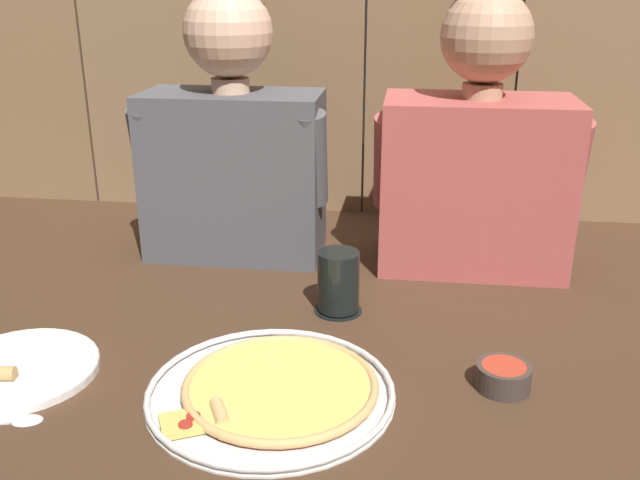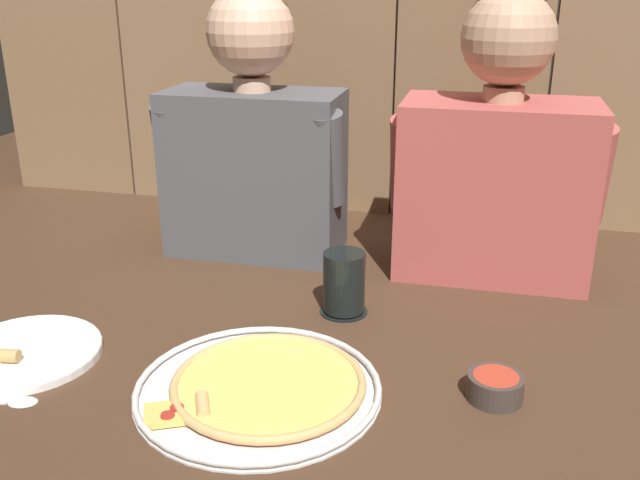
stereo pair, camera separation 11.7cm
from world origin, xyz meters
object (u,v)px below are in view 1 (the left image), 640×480
object	(u,v)px
pizza_tray	(274,389)
drinking_glass	(338,282)
dipping_bowl	(503,375)
diner_left	(233,135)
dinner_plate	(19,369)
diner_right	(478,148)

from	to	relation	value
pizza_tray	drinking_glass	size ratio (longest dim) A/B	3.14
dipping_bowl	diner_left	size ratio (longest dim) A/B	0.14
drinking_glass	dipping_bowl	distance (m)	0.36
pizza_tray	dinner_plate	bearing A→B (deg)	179.14
diner_left	diner_right	distance (m)	0.52
pizza_tray	diner_left	world-z (taller)	diner_left
pizza_tray	drinking_glass	world-z (taller)	drinking_glass
pizza_tray	diner_right	bearing A→B (deg)	59.93
dipping_bowl	diner_left	bearing A→B (deg)	137.33
pizza_tray	diner_right	world-z (taller)	diner_right
pizza_tray	diner_right	xyz separation A→B (m)	(0.32, 0.56, 0.25)
diner_right	pizza_tray	bearing A→B (deg)	-120.07
pizza_tray	diner_left	bearing A→B (deg)	109.04
pizza_tray	diner_left	distance (m)	0.64
drinking_glass	diner_left	bearing A→B (deg)	133.94
dinner_plate	diner_left	world-z (taller)	diner_left
pizza_tray	diner_left	size ratio (longest dim) A/B	0.64
diner_left	diner_right	bearing A→B (deg)	-0.00
drinking_glass	diner_left	distance (m)	0.43
diner_left	diner_right	world-z (taller)	diner_left
drinking_glass	dipping_bowl	size ratio (longest dim) A/B	1.42
pizza_tray	dipping_bowl	world-z (taller)	dipping_bowl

